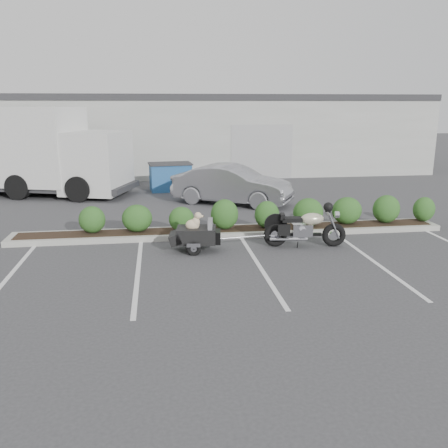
{
  "coord_description": "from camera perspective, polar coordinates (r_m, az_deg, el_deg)",
  "views": [
    {
      "loc": [
        -1.0,
        -10.48,
        3.55
      ],
      "look_at": [
        0.54,
        0.44,
        0.75
      ],
      "focal_mm": 38.0,
      "sensor_mm": 36.0,
      "label": 1
    }
  ],
  "objects": [
    {
      "name": "building",
      "position": [
        27.54,
        -6.03,
        10.96
      ],
      "size": [
        26.0,
        10.0,
        4.0
      ],
      "primitive_type": "cube",
      "color": "#9EA099",
      "rests_on": "ground"
    },
    {
      "name": "delivery_truck",
      "position": [
        20.41,
        -21.63,
        7.93
      ],
      "size": [
        7.88,
        4.58,
        3.43
      ],
      "rotation": [
        0.0,
        0.0,
        -0.32
      ],
      "color": "silver",
      "rests_on": "ground"
    },
    {
      "name": "motorcycle",
      "position": [
        12.21,
        9.7,
        -0.51
      ],
      "size": [
        2.11,
        0.79,
        1.21
      ],
      "rotation": [
        0.0,
        0.0,
        -0.13
      ],
      "color": "black",
      "rests_on": "ground"
    },
    {
      "name": "pet_trailer",
      "position": [
        11.72,
        -3.42,
        -1.25
      ],
      "size": [
        1.7,
        0.96,
        1.0
      ],
      "rotation": [
        0.0,
        0.0,
        -0.13
      ],
      "color": "black",
      "rests_on": "ground"
    },
    {
      "name": "dumpster",
      "position": [
        20.11,
        -6.46,
        5.69
      ],
      "size": [
        1.87,
        1.38,
        1.16
      ],
      "rotation": [
        0.0,
        0.0,
        0.1
      ],
      "color": "#1C508D",
      "rests_on": "ground"
    },
    {
      "name": "ground",
      "position": [
        11.11,
        -2.43,
        -4.4
      ],
      "size": [
        90.0,
        90.0,
        0.0
      ],
      "primitive_type": "plane",
      "color": "#38383A",
      "rests_on": "ground"
    },
    {
      "name": "planter_kerb",
      "position": [
        13.3,
        0.92,
        -0.9
      ],
      "size": [
        12.0,
        1.0,
        0.15
      ],
      "primitive_type": "cube",
      "color": "#9E9E93",
      "rests_on": "ground"
    },
    {
      "name": "sedan",
      "position": [
        17.22,
        0.96,
        4.76
      ],
      "size": [
        4.48,
        3.42,
        1.42
      ],
      "primitive_type": "imported",
      "rotation": [
        0.0,
        0.0,
        1.06
      ],
      "color": "#9F9FA5",
      "rests_on": "ground"
    }
  ]
}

